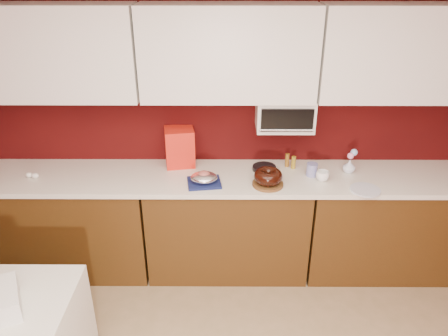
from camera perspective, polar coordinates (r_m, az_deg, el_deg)
wall_back at (r=3.67m, az=0.52°, el=6.06°), size 4.00×0.02×2.50m
base_cabinet_left at (r=3.99m, az=-19.17°, el=-6.92°), size 1.31×0.58×0.86m
base_cabinet_center at (r=3.77m, az=0.48°, el=-7.39°), size 1.31×0.58×0.86m
base_cabinet_right at (r=4.00m, az=20.09°, el=-7.00°), size 1.31×0.58×0.86m
countertop at (r=3.54m, az=0.51°, el=-1.31°), size 4.00×0.62×0.04m
upper_cabinet_left at (r=3.60m, az=-21.85°, el=13.76°), size 1.31×0.33×0.70m
upper_cabinet_center at (r=3.35m, az=0.57°, el=14.75°), size 1.31×0.33×0.70m
upper_cabinet_right at (r=3.61m, az=22.91°, el=13.61°), size 1.31×0.33×0.70m
toaster_oven at (r=3.52m, az=7.93°, el=7.08°), size 0.45×0.30×0.25m
toaster_oven_door at (r=3.37m, az=8.25°, el=6.18°), size 0.40×0.02×0.18m
toaster_oven_handle at (r=3.39m, az=8.20°, el=4.91°), size 0.42×0.02×0.02m
cake_base at (r=3.40m, az=5.73°, el=-2.11°), size 0.25×0.25×0.02m
bundt_cake at (r=3.37m, az=5.79°, el=-1.07°), size 0.29×0.29×0.09m
navy_towel at (r=3.41m, az=-2.61°, el=-1.92°), size 0.28×0.25×0.02m
foil_ham_nest at (r=3.39m, az=-2.63°, el=-1.25°), size 0.25×0.23×0.08m
roasted_ham at (r=3.38m, az=-2.63°, el=-0.87°), size 0.11×0.09×0.06m
pandoro_box at (r=3.67m, az=-5.80°, el=2.75°), size 0.27×0.25×0.32m
dark_pan at (r=3.63m, az=5.27°, el=-0.01°), size 0.20×0.20×0.03m
coffee_mug at (r=3.52m, az=12.75°, el=-0.90°), size 0.13×0.13×0.10m
blue_jar at (r=3.58m, az=11.41°, el=-0.21°), size 0.10×0.10×0.11m
flower_vase at (r=3.70m, az=16.05°, el=0.32°), size 0.08×0.08×0.12m
flower_pink at (r=3.67m, az=16.21°, el=1.54°), size 0.05×0.05×0.05m
flower_blue at (r=3.69m, az=16.63°, el=1.97°), size 0.06×0.06×0.06m
china_plate at (r=3.48m, az=17.97°, el=-2.73°), size 0.27×0.27×0.01m
amber_bottle at (r=3.68m, az=9.06°, el=0.72°), size 0.04×0.04×0.11m
egg_left at (r=3.79m, az=-23.44°, el=-0.93°), size 0.07×0.06×0.05m
egg_right at (r=3.83m, az=-24.10°, el=-0.84°), size 0.06×0.04×0.04m
amber_bottle_tall at (r=3.70m, az=8.25°, el=1.04°), size 0.04×0.04×0.12m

